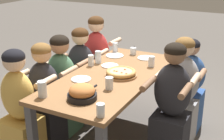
% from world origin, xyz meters
% --- Properties ---
extents(dining_table, '(1.82, 0.82, 0.80)m').
position_xyz_m(dining_table, '(0.00, 0.00, 0.70)').
color(dining_table, brown).
rests_on(dining_table, ground).
extents(pizza_board_main, '(0.32, 0.32, 0.06)m').
position_xyz_m(pizza_board_main, '(0.01, -0.10, 0.83)').
color(pizza_board_main, '#996B42').
rests_on(pizza_board_main, dining_table).
extents(skillet_bowl, '(0.37, 0.25, 0.14)m').
position_xyz_m(skillet_bowl, '(-0.63, -0.04, 0.86)').
color(skillet_bowl, black).
rests_on(skillet_bowl, dining_table).
extents(empty_plate_a, '(0.19, 0.19, 0.02)m').
position_xyz_m(empty_plate_a, '(0.22, 0.14, 0.81)').
color(empty_plate_a, white).
rests_on(empty_plate_a, dining_table).
extents(empty_plate_b, '(0.19, 0.19, 0.02)m').
position_xyz_m(empty_plate_b, '(-0.27, 0.20, 0.81)').
color(empty_plate_b, white).
rests_on(empty_plate_b, dining_table).
extents(empty_plate_c, '(0.21, 0.21, 0.02)m').
position_xyz_m(empty_plate_c, '(0.57, 0.26, 0.81)').
color(empty_plate_c, white).
rests_on(empty_plate_c, dining_table).
extents(empty_plate_d, '(0.20, 0.20, 0.02)m').
position_xyz_m(empty_plate_d, '(0.65, -0.11, 0.81)').
color(empty_plate_d, white).
rests_on(empty_plate_d, dining_table).
extents(cocktail_glass_blue, '(0.07, 0.07, 0.11)m').
position_xyz_m(cocktail_glass_blue, '(0.73, 0.09, 0.84)').
color(cocktail_glass_blue, silver).
rests_on(cocktail_glass_blue, dining_table).
extents(drinking_glass_a, '(0.06, 0.06, 0.11)m').
position_xyz_m(drinking_glass_a, '(-0.82, -0.33, 0.85)').
color(drinking_glass_a, silver).
rests_on(drinking_glass_a, dining_table).
extents(drinking_glass_b, '(0.07, 0.07, 0.11)m').
position_xyz_m(drinking_glass_b, '(-0.33, -0.15, 0.85)').
color(drinking_glass_b, silver).
rests_on(drinking_glass_b, dining_table).
extents(drinking_glass_c, '(0.07, 0.07, 0.12)m').
position_xyz_m(drinking_glass_c, '(0.71, 0.32, 0.85)').
color(drinking_glass_c, silver).
rests_on(drinking_glass_c, dining_table).
extents(drinking_glass_d, '(0.07, 0.07, 0.14)m').
position_xyz_m(drinking_glass_d, '(0.26, 0.31, 0.86)').
color(drinking_glass_d, silver).
rests_on(drinking_glass_d, dining_table).
extents(drinking_glass_e, '(0.07, 0.07, 0.12)m').
position_xyz_m(drinking_glass_e, '(0.42, -0.27, 0.85)').
color(drinking_glass_e, silver).
rests_on(drinking_glass_e, dining_table).
extents(drinking_glass_f, '(0.08, 0.08, 0.14)m').
position_xyz_m(drinking_glass_f, '(-0.74, 0.28, 0.86)').
color(drinking_glass_f, silver).
rests_on(drinking_glass_f, dining_table).
extents(drinking_glass_g, '(0.06, 0.06, 0.12)m').
position_xyz_m(drinking_glass_g, '(0.14, 0.33, 0.85)').
color(drinking_glass_g, silver).
rests_on(drinking_glass_g, dining_table).
extents(diner_far_left, '(0.51, 0.40, 1.16)m').
position_xyz_m(diner_far_left, '(-0.69, 0.63, 0.54)').
color(diner_far_left, gold).
rests_on(diner_far_left, ground).
extents(diner_near_center, '(0.51, 0.40, 1.20)m').
position_xyz_m(diner_near_center, '(0.03, -0.63, 0.56)').
color(diner_near_center, '#232328').
rests_on(diner_near_center, ground).
extents(diner_far_right, '(0.51, 0.40, 1.22)m').
position_xyz_m(diner_far_right, '(0.77, 0.63, 0.57)').
color(diner_far_right, '#B22D2D').
rests_on(diner_far_right, ground).
extents(diner_far_midleft, '(0.51, 0.40, 1.13)m').
position_xyz_m(diner_far_midleft, '(-0.32, 0.63, 0.52)').
color(diner_far_midleft, '#232328').
rests_on(diner_far_midleft, ground).
extents(diner_far_center, '(0.51, 0.40, 1.15)m').
position_xyz_m(diner_far_center, '(-0.01, 0.63, 0.53)').
color(diner_far_center, '#477556').
rests_on(diner_far_center, ground).
extents(diner_near_midright, '(0.51, 0.40, 1.18)m').
position_xyz_m(diner_near_midright, '(0.37, -0.63, 0.55)').
color(diner_near_midright, '#99999E').
rests_on(diner_near_midright, ground).
extents(diner_far_midright, '(0.51, 0.40, 1.14)m').
position_xyz_m(diner_far_midright, '(0.39, 0.63, 0.53)').
color(diner_far_midright, '#232328').
rests_on(diner_far_midright, ground).
extents(diner_near_right, '(0.51, 0.40, 1.09)m').
position_xyz_m(diner_near_right, '(0.68, -0.63, 0.49)').
color(diner_near_right, '#2D5193').
rests_on(diner_near_right, ground).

